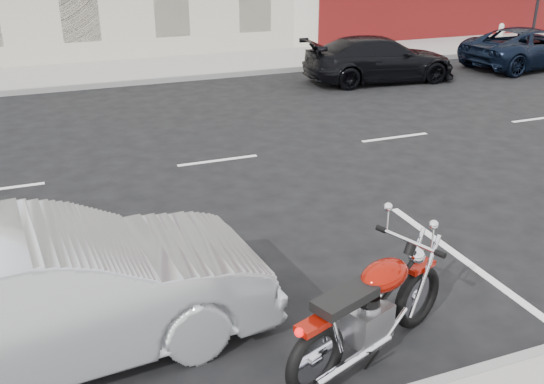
# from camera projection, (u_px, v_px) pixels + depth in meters

# --- Properties ---
(ground) EXTENTS (120.00, 120.00, 0.00)m
(ground) POSITION_uv_depth(u_px,v_px,m) (311.00, 148.00, 12.46)
(ground) COLOR black
(ground) RESTS_ON ground
(sidewalk_far) EXTENTS (80.00, 3.40, 0.15)m
(sidewalk_far) POSITION_uv_depth(u_px,v_px,m) (40.00, 78.00, 18.22)
(sidewalk_far) COLOR gray
(sidewalk_far) RESTS_ON ground
(curb_far) EXTENTS (80.00, 0.12, 0.16)m
(curb_far) POSITION_uv_depth(u_px,v_px,m) (42.00, 90.00, 16.76)
(curb_far) COLOR gray
(curb_far) RESTS_ON ground
(fire_hydrant) EXTENTS (0.20, 0.20, 0.72)m
(fire_hydrant) POSITION_uv_depth(u_px,v_px,m) (501.00, 32.00, 23.54)
(fire_hydrant) COLOR beige
(fire_hydrant) RESTS_ON sidewalk_far
(motorcycle) EXTENTS (2.25, 1.09, 1.18)m
(motorcycle) POSITION_uv_depth(u_px,v_px,m) (420.00, 283.00, 6.66)
(motorcycle) COLOR black
(motorcycle) RESTS_ON ground
(sedan_silver) EXTENTS (4.75, 2.01, 1.53)m
(sedan_silver) POSITION_uv_depth(u_px,v_px,m) (46.00, 295.00, 6.04)
(sedan_silver) COLOR #B1B5BA
(sedan_silver) RESTS_ON ground
(suv_far) EXTENTS (4.83, 2.65, 1.28)m
(suv_far) POSITION_uv_depth(u_px,v_px,m) (529.00, 47.00, 19.77)
(suv_far) COLOR black
(suv_far) RESTS_ON ground
(car_far) EXTENTS (4.67, 2.21, 1.32)m
(car_far) POSITION_uv_depth(u_px,v_px,m) (380.00, 59.00, 17.86)
(car_far) COLOR black
(car_far) RESTS_ON ground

